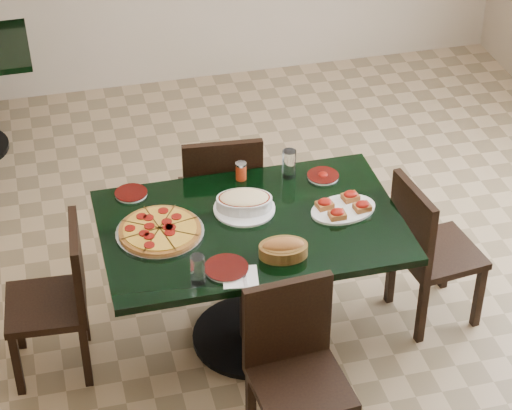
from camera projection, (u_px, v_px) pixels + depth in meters
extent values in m
plane|color=#8D7451|center=(267.00, 315.00, 5.40)|extent=(5.50, 5.50, 0.00)
cube|color=black|center=(251.00, 227.00, 4.82)|extent=(1.45, 0.94, 0.04)
cylinder|color=black|center=(252.00, 286.00, 5.04)|extent=(0.12, 0.12, 0.71)
cylinder|color=black|center=(252.00, 336.00, 5.24)|extent=(0.62, 0.62, 0.03)
cube|color=black|center=(219.00, 197.00, 5.55)|extent=(0.46, 0.46, 0.04)
cube|color=black|center=(223.00, 180.00, 5.25)|extent=(0.42, 0.08, 0.45)
cube|color=black|center=(247.00, 209.00, 5.85)|extent=(0.04, 0.04, 0.41)
cube|color=black|center=(257.00, 246.00, 5.56)|extent=(0.04, 0.04, 0.41)
cube|color=black|center=(185.00, 214.00, 5.80)|extent=(0.04, 0.04, 0.41)
cube|color=black|center=(192.00, 252.00, 5.51)|extent=(0.04, 0.04, 0.41)
cube|color=black|center=(301.00, 387.00, 4.39)|extent=(0.44, 0.44, 0.04)
cube|color=black|center=(287.00, 320.00, 4.39)|extent=(0.41, 0.07, 0.44)
cube|color=black|center=(251.00, 403.00, 4.60)|extent=(0.04, 0.04, 0.40)
cube|color=black|center=(321.00, 386.00, 4.69)|extent=(0.04, 0.04, 0.40)
cube|color=black|center=(438.00, 253.00, 5.18)|extent=(0.45, 0.45, 0.04)
cube|color=black|center=(412.00, 225.00, 4.99)|extent=(0.09, 0.40, 0.43)
cube|color=black|center=(479.00, 296.00, 5.22)|extent=(0.04, 0.04, 0.39)
cube|color=black|center=(422.00, 312.00, 5.12)|extent=(0.04, 0.04, 0.39)
cube|color=black|center=(446.00, 259.00, 5.48)|extent=(0.04, 0.04, 0.39)
cube|color=black|center=(391.00, 273.00, 5.38)|extent=(0.04, 0.04, 0.39)
cube|color=black|center=(46.00, 306.00, 4.86)|extent=(0.42, 0.42, 0.04)
cube|color=black|center=(78.00, 265.00, 4.75)|extent=(0.07, 0.39, 0.42)
cube|color=black|center=(18.00, 319.00, 5.09)|extent=(0.04, 0.04, 0.38)
cube|color=black|center=(83.00, 312.00, 5.13)|extent=(0.04, 0.04, 0.38)
cube|color=black|center=(17.00, 365.00, 4.82)|extent=(0.04, 0.04, 0.38)
cube|color=black|center=(86.00, 356.00, 4.87)|extent=(0.04, 0.04, 0.38)
cylinder|color=#B6B6BD|center=(160.00, 232.00, 4.75)|extent=(0.42, 0.42, 0.01)
cylinder|color=#9C6422|center=(160.00, 230.00, 4.74)|extent=(0.39, 0.39, 0.02)
cylinder|color=gold|center=(160.00, 229.00, 4.73)|extent=(0.35, 0.35, 0.01)
cylinder|color=silver|center=(244.00, 209.00, 4.90)|extent=(0.31, 0.31, 0.01)
ellipsoid|color=beige|center=(244.00, 198.00, 4.87)|extent=(0.27, 0.20, 0.04)
ellipsoid|color=#AD652F|center=(283.00, 246.00, 4.58)|extent=(0.21, 0.12, 0.08)
cylinder|color=silver|center=(226.00, 268.00, 4.52)|extent=(0.20, 0.20, 0.01)
cylinder|color=#320503|center=(226.00, 267.00, 4.52)|extent=(0.20, 0.20, 0.00)
cylinder|color=silver|center=(323.00, 176.00, 5.14)|extent=(0.16, 0.16, 0.01)
cylinder|color=#320503|center=(323.00, 175.00, 5.13)|extent=(0.16, 0.16, 0.00)
ellipsoid|color=#940E07|center=(323.00, 175.00, 5.13)|extent=(0.05, 0.05, 0.02)
cylinder|color=silver|center=(131.00, 194.00, 5.01)|extent=(0.16, 0.16, 0.01)
cylinder|color=#320503|center=(131.00, 193.00, 5.00)|extent=(0.16, 0.16, 0.00)
cube|color=white|center=(240.00, 277.00, 4.48)|extent=(0.18, 0.18, 0.00)
cube|color=#B6B6BD|center=(245.00, 276.00, 4.48)|extent=(0.04, 0.15, 0.00)
cylinder|color=white|center=(289.00, 164.00, 5.10)|extent=(0.07, 0.07, 0.15)
cylinder|color=white|center=(198.00, 269.00, 4.42)|extent=(0.07, 0.07, 0.14)
cylinder|color=red|center=(241.00, 172.00, 5.10)|extent=(0.06, 0.06, 0.09)
cylinder|color=#B6B6BD|center=(241.00, 164.00, 5.07)|extent=(0.06, 0.06, 0.01)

